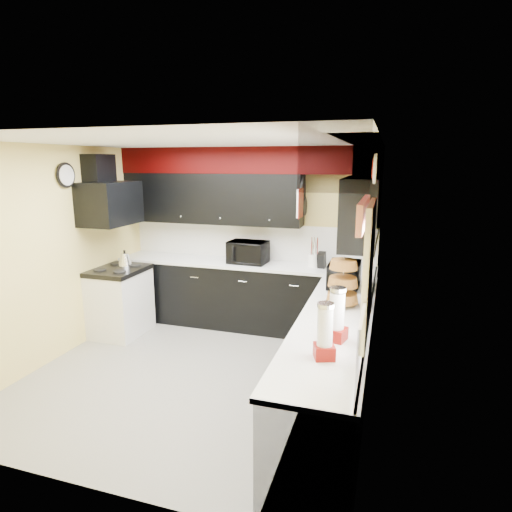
{
  "coord_description": "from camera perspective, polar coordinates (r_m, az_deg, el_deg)",
  "views": [
    {
      "loc": [
        1.9,
        -3.98,
        2.3
      ],
      "look_at": [
        0.39,
        0.88,
        1.18
      ],
      "focal_mm": 30.0,
      "sensor_mm": 36.0,
      "label": 1
    }
  ],
  "objects": [
    {
      "name": "wall_right",
      "position": [
        4.12,
        15.36,
        -2.85
      ],
      "size": [
        0.06,
        3.6,
        2.5
      ],
      "primitive_type": "cube",
      "color": "#E0C666",
      "rests_on": "ground"
    },
    {
      "name": "microwave",
      "position": [
        4.86,
        11.69,
        -2.45
      ],
      "size": [
        0.34,
        0.5,
        0.27
      ],
      "primitive_type": "imported",
      "rotation": [
        0.0,
        0.0,
        1.57
      ],
      "color": "black",
      "rests_on": "counter_right"
    },
    {
      "name": "hood_duct",
      "position": [
        5.93,
        -20.21,
        10.69
      ],
      "size": [
        0.24,
        0.4,
        0.4
      ],
      "primitive_type": "cube",
      "color": "black",
      "rests_on": "wall_left"
    },
    {
      "name": "cooktop",
      "position": [
        5.99,
        -17.9,
        -1.83
      ],
      "size": [
        0.62,
        0.77,
        0.06
      ],
      "primitive_type": "cube",
      "color": "black",
      "rests_on": "stove"
    },
    {
      "name": "pan_mid",
      "position": [
        5.53,
        6.0,
        6.62
      ],
      "size": [
        0.03,
        0.28,
        0.46
      ],
      "primitive_type": null,
      "color": "black",
      "rests_on": "upper_back"
    },
    {
      "name": "upper_back",
      "position": [
        6.11,
        -5.93,
        7.64
      ],
      "size": [
        2.6,
        0.35,
        0.7
      ],
      "primitive_type": "cube",
      "color": "black",
      "rests_on": "wall_back"
    },
    {
      "name": "pan_low",
      "position": [
        5.79,
        6.5,
        6.57
      ],
      "size": [
        0.03,
        0.24,
        0.42
      ],
      "primitive_type": null,
      "color": "black",
      "rests_on": "upper_back"
    },
    {
      "name": "wall_left",
      "position": [
        5.53,
        -25.14,
        0.26
      ],
      "size": [
        0.06,
        3.6,
        2.5
      ],
      "primitive_type": "cube",
      "color": "#E0C666",
      "rests_on": "ground"
    },
    {
      "name": "hood",
      "position": [
        5.87,
        -18.88,
        6.66
      ],
      "size": [
        0.5,
        0.78,
        0.55
      ],
      "primitive_type": "cube",
      "color": "black",
      "rests_on": "wall_left"
    },
    {
      "name": "upper_right",
      "position": [
        4.91,
        14.09,
        6.18
      ],
      "size": [
        0.35,
        1.8,
        0.7
      ],
      "primitive_type": "cube",
      "color": "black",
      "rests_on": "wall_right"
    },
    {
      "name": "kettle",
      "position": [
        6.11,
        -17.08,
        -0.42
      ],
      "size": [
        0.21,
        0.21,
        0.16
      ],
      "primitive_type": null,
      "rotation": [
        0.0,
        0.0,
        -0.19
      ],
      "color": "silver",
      "rests_on": "cooktop"
    },
    {
      "name": "window",
      "position": [
        3.17,
        14.76,
        -1.73
      ],
      "size": [
        0.03,
        0.86,
        0.96
      ],
      "primitive_type": null,
      "color": "white",
      "rests_on": "wall_right"
    },
    {
      "name": "utensil_crock",
      "position": [
        5.73,
        7.76,
        -0.61
      ],
      "size": [
        0.17,
        0.17,
        0.16
      ],
      "primitive_type": "cylinder",
      "rotation": [
        0.0,
        0.0,
        0.1
      ],
      "color": "white",
      "rests_on": "counter_back"
    },
    {
      "name": "cab_right",
      "position": [
        4.14,
        10.25,
        -14.39
      ],
      "size": [
        0.6,
        3.0,
        0.9
      ],
      "primitive_type": "cube",
      "color": "black",
      "rests_on": "ground"
    },
    {
      "name": "cab_back",
      "position": [
        6.08,
        -1.75,
        -5.31
      ],
      "size": [
        3.6,
        0.6,
        0.9
      ],
      "primitive_type": "cube",
      "color": "black",
      "rests_on": "ground"
    },
    {
      "name": "counter_right",
      "position": [
        3.95,
        10.52,
        -8.29
      ],
      "size": [
        0.64,
        3.02,
        0.04
      ],
      "primitive_type": "cube",
      "color": "white",
      "rests_on": "cab_right"
    },
    {
      "name": "dispenser_a",
      "position": [
        3.39,
        10.71,
        -7.8
      ],
      "size": [
        0.18,
        0.18,
        0.41
      ],
      "primitive_type": null,
      "rotation": [
        0.0,
        0.0,
        -0.27
      ],
      "color": "maroon",
      "rests_on": "counter_right"
    },
    {
      "name": "baskets",
      "position": [
        4.2,
        11.51,
        -3.34
      ],
      "size": [
        0.27,
        0.27,
        0.5
      ],
      "primitive_type": null,
      "color": "brown",
      "rests_on": "upper_right"
    },
    {
      "name": "clock",
      "position": [
        5.6,
        -24.03,
        9.81
      ],
      "size": [
        0.03,
        0.3,
        0.3
      ],
      "primitive_type": null,
      "color": "black",
      "rests_on": "wall_left"
    },
    {
      "name": "toaster_oven",
      "position": [
        5.87,
        -1.11,
        0.51
      ],
      "size": [
        0.54,
        0.46,
        0.3
      ],
      "primitive_type": "imported",
      "rotation": [
        0.0,
        0.0,
        -0.05
      ],
      "color": "black",
      "rests_on": "counter_back"
    },
    {
      "name": "pan_top",
      "position": [
        5.64,
        6.32,
        9.28
      ],
      "size": [
        0.03,
        0.22,
        0.4
      ],
      "primitive_type": null,
      "color": "black",
      "rests_on": "upper_back"
    },
    {
      "name": "splash_back",
      "position": [
        6.17,
        -0.92,
        2.04
      ],
      "size": [
        3.6,
        0.02,
        0.5
      ],
      "primitive_type": "cube",
      "color": "white",
      "rests_on": "counter_back"
    },
    {
      "name": "deco_plate",
      "position": [
        3.63,
        15.58,
        11.15
      ],
      "size": [
        0.03,
        0.24,
        0.24
      ],
      "primitive_type": null,
      "color": "white",
      "rests_on": "wall_right"
    },
    {
      "name": "dispenser_b",
      "position": [
        3.08,
        9.16,
        -10.1
      ],
      "size": [
        0.18,
        0.18,
        0.38
      ],
      "primitive_type": null,
      "rotation": [
        0.0,
        0.0,
        0.33
      ],
      "color": "#59130A",
      "rests_on": "counter_right"
    },
    {
      "name": "counter_back",
      "position": [
        5.96,
        -1.78,
        -1.0
      ],
      "size": [
        3.62,
        0.64,
        0.04
      ],
      "primitive_type": "cube",
      "color": "white",
      "rests_on": "cab_back"
    },
    {
      "name": "soffit_back",
      "position": [
        5.91,
        -1.49,
        12.64
      ],
      "size": [
        3.6,
        0.36,
        0.35
      ],
      "primitive_type": "cube",
      "color": "black",
      "rests_on": "wall_back"
    },
    {
      "name": "knife_block",
      "position": [
        5.66,
        8.74,
        -0.57
      ],
      "size": [
        0.11,
        0.14,
        0.21
      ],
      "primitive_type": "cube",
      "rotation": [
        0.0,
        0.0,
        -0.09
      ],
      "color": "black",
      "rests_on": "counter_back"
    },
    {
      "name": "wall_back",
      "position": [
        6.17,
        -0.89,
        2.6
      ],
      "size": [
        3.6,
        0.06,
        2.5
      ],
      "primitive_type": "cube",
      "color": "#E0C666",
      "rests_on": "ground"
    },
    {
      "name": "cut_board",
      "position": [
        5.41,
        5.86,
        7.03
      ],
      "size": [
        0.03,
        0.26,
        0.35
      ],
      "primitive_type": "cube",
      "color": "white",
      "rests_on": "upper_back"
    },
    {
      "name": "ground",
      "position": [
        4.97,
        -7.55,
        -15.28
      ],
      "size": [
        3.6,
        3.6,
        0.0
      ],
      "primitive_type": "plane",
      "color": "gray",
      "rests_on": "ground"
    },
    {
      "name": "splash_right",
      "position": [
        4.13,
        15.17,
        -3.64
      ],
      "size": [
        0.02,
        3.6,
        0.5
      ],
      "primitive_type": "cube",
      "color": "white",
      "rests_on": "counter_right"
    },
    {
      "name": "ceiling",
      "position": [
        4.41,
        -8.5,
        14.86
      ],
      "size": [
        3.6,
        3.6,
        0.06
      ],
      "primitive_type": "cube",
      "color": "white",
      "rests_on": "wall_back"
    },
    {
      "name": "soffit_right",
      "position": [
        3.81,
        13.43,
        12.43
      ],
      "size": [
        0.36,
        3.24,
        0.35
      ],
      "primitive_type": "cube",
      "color": "black",
      "rests_on": "wall_right"
    },
    {
      "name": "valance",
      "position": [
        3.1,
        14.15,
        5.52
      ],
      "size": [
        0.04,
        0.88,
        0.2
      ],
      "primitive_type": "cube",
      "color": "red",
      "rests_on": "wall_right"
    },
    {
      "name": "stove",
      "position": [
        6.11,
        -17.62,
        -6.01
      ],
      "size": [
        0.6,
        0.75,
        0.86
      ],
      "primitive_type": "cube",
      "color": "white",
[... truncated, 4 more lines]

